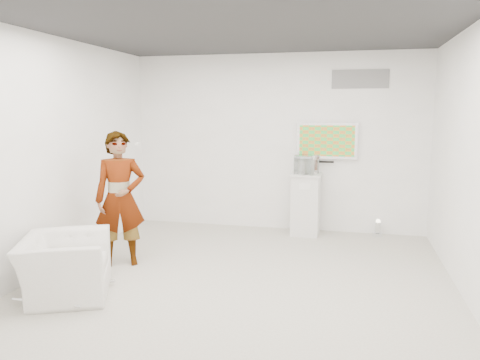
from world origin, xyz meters
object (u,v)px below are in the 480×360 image
(person, at_px, (120,199))
(pedestal, at_px, (306,204))
(tv, at_px, (327,141))
(floor_uplight, at_px, (378,228))
(armchair, at_px, (65,266))

(person, height_order, pedestal, person)
(tv, bearing_deg, person, -137.64)
(person, xyz_separation_m, floor_uplight, (3.44, 2.24, -0.76))
(armchair, distance_m, pedestal, 4.00)
(person, height_order, armchair, person)
(tv, distance_m, floor_uplight, 1.67)
(person, relative_size, armchair, 1.73)
(floor_uplight, bearing_deg, armchair, -136.55)
(armchair, bearing_deg, person, -29.46)
(person, xyz_separation_m, armchair, (-0.11, -1.13, -0.56))
(pedestal, xyz_separation_m, floor_uplight, (1.18, 0.15, -0.38))
(pedestal, bearing_deg, armchair, -126.45)
(tv, xyz_separation_m, armchair, (-2.68, -3.47, -1.21))
(armchair, relative_size, floor_uplight, 3.87)
(tv, bearing_deg, floor_uplight, -6.95)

